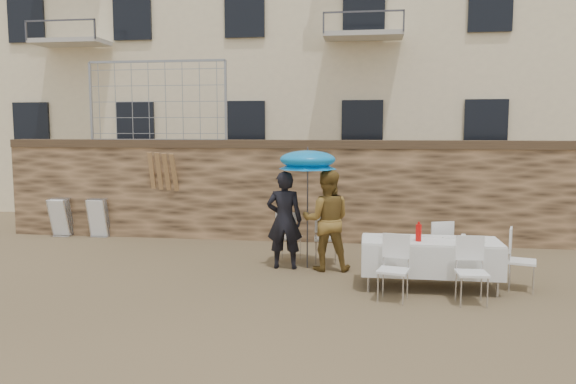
# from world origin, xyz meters

# --- Properties ---
(ground) EXTENTS (80.00, 80.00, 0.00)m
(ground) POSITION_xyz_m (0.00, 0.00, 0.00)
(ground) COLOR brown
(ground) RESTS_ON ground
(stone_wall) EXTENTS (13.00, 0.50, 2.20)m
(stone_wall) POSITION_xyz_m (0.00, 5.00, 1.10)
(stone_wall) COLOR brown
(stone_wall) RESTS_ON ground
(chain_link_fence) EXTENTS (3.20, 0.06, 1.80)m
(chain_link_fence) POSITION_xyz_m (-3.00, 5.00, 3.10)
(chain_link_fence) COLOR gray
(chain_link_fence) RESTS_ON stone_wall
(man_suit) EXTENTS (0.65, 0.44, 1.75)m
(man_suit) POSITION_xyz_m (0.31, 2.40, 0.87)
(man_suit) COLOR black
(man_suit) RESTS_ON ground
(woman_dress) EXTENTS (0.92, 0.74, 1.78)m
(woman_dress) POSITION_xyz_m (1.06, 2.40, 0.89)
(woman_dress) COLOR #A67A32
(woman_dress) RESTS_ON ground
(umbrella) EXTENTS (1.03, 1.03, 2.00)m
(umbrella) POSITION_xyz_m (0.71, 2.50, 1.89)
(umbrella) COLOR #3F3F44
(umbrella) RESTS_ON ground
(couple_chair_left) EXTENTS (0.55, 0.55, 0.96)m
(couple_chair_left) POSITION_xyz_m (0.31, 2.95, 0.48)
(couple_chair_left) COLOR white
(couple_chair_left) RESTS_ON ground
(couple_chair_right) EXTENTS (0.51, 0.51, 0.96)m
(couple_chair_right) POSITION_xyz_m (1.01, 2.95, 0.48)
(couple_chair_right) COLOR white
(couple_chair_right) RESTS_ON ground
(banquet_table) EXTENTS (2.10, 0.85, 0.78)m
(banquet_table) POSITION_xyz_m (2.75, 1.46, 0.73)
(banquet_table) COLOR silver
(banquet_table) RESTS_ON ground
(soda_bottle) EXTENTS (0.09, 0.09, 0.26)m
(soda_bottle) POSITION_xyz_m (2.55, 1.31, 0.91)
(soda_bottle) COLOR red
(soda_bottle) RESTS_ON banquet_table
(table_chair_front_left) EXTENTS (0.58, 0.58, 0.96)m
(table_chair_front_left) POSITION_xyz_m (2.15, 0.71, 0.48)
(table_chair_front_left) COLOR white
(table_chair_front_left) RESTS_ON ground
(table_chair_front_right) EXTENTS (0.51, 0.51, 0.96)m
(table_chair_front_right) POSITION_xyz_m (3.25, 0.71, 0.48)
(table_chair_front_right) COLOR white
(table_chair_front_right) RESTS_ON ground
(table_chair_back) EXTENTS (0.61, 0.61, 0.96)m
(table_chair_back) POSITION_xyz_m (2.95, 2.26, 0.48)
(table_chair_back) COLOR white
(table_chair_back) RESTS_ON ground
(table_chair_side) EXTENTS (0.59, 0.59, 0.96)m
(table_chair_side) POSITION_xyz_m (4.15, 1.56, 0.48)
(table_chair_side) COLOR white
(table_chair_side) RESTS_ON ground
(chair_stack_left) EXTENTS (0.46, 0.40, 0.92)m
(chair_stack_left) POSITION_xyz_m (-5.24, 4.73, 0.46)
(chair_stack_left) COLOR white
(chair_stack_left) RESTS_ON ground
(chair_stack_right) EXTENTS (0.46, 0.32, 0.92)m
(chair_stack_right) POSITION_xyz_m (-4.34, 4.73, 0.46)
(chair_stack_right) COLOR white
(chair_stack_right) RESTS_ON ground
(wood_planks) EXTENTS (0.70, 0.20, 2.00)m
(wood_planks) POSITION_xyz_m (-2.74, 4.80, 1.00)
(wood_planks) COLOR #A37749
(wood_planks) RESTS_ON ground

